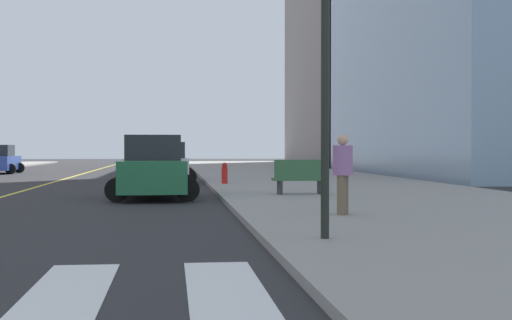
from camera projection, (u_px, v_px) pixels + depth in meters
The scene contains 9 objects.
sidewalk_kerb_east at pixel (363, 194), 24.94m from camera, with size 10.00×120.00×0.15m, color gray.
lane_divider_paint at pixel (76, 176), 43.40m from camera, with size 0.16×80.00×0.01m, color yellow.
parking_garage_concrete at pixel (395, 42), 71.01m from camera, with size 18.00×24.00×24.03m, color gray.
car_white_second at pixel (167, 164), 34.36m from camera, with size 2.71×4.33×1.93m.
car_green_third at pixel (153, 169), 23.66m from camera, with size 2.91×4.64×2.06m.
traffic_light_near_corner at pixel (325, 22), 11.91m from camera, with size 0.36×0.41×5.08m.
park_bench at pixel (301, 178), 23.53m from camera, with size 1.83×0.65×1.12m.
pedestrian_waiting_east at pixel (343, 171), 16.25m from camera, with size 0.44×0.44×1.79m.
fire_hydrant at pixel (225, 173), 30.68m from camera, with size 0.26×0.26×0.89m.
Camera 1 is at (5.68, -4.33, 1.64)m, focal length 51.03 mm.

